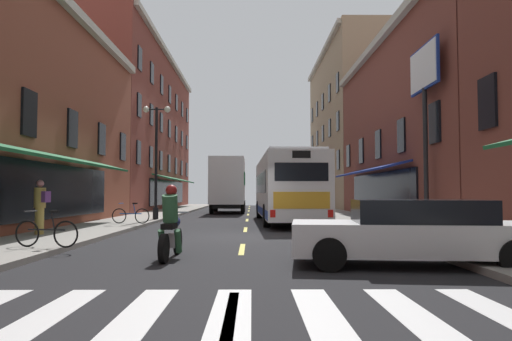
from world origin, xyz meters
name	(u,v)px	position (x,y,z in m)	size (l,w,h in m)	color
ground_plane	(244,238)	(0.00, 0.00, -0.05)	(34.80, 80.00, 0.10)	black
lane_centre_dashes	(244,237)	(0.00, -0.25, 0.00)	(0.14, 73.90, 0.01)	#DBCC4C
crosswalk_near	(231,314)	(0.00, -10.00, 0.00)	(7.10, 2.80, 0.01)	silver
sidewalk_left	(70,235)	(-5.90, 0.00, 0.07)	(3.00, 80.00, 0.14)	gray
sidewalk_right	(418,234)	(5.90, 0.00, 0.07)	(3.00, 80.00, 0.14)	gray
billboard_sign	(424,88)	(7.05, 2.18, 5.59)	(0.40, 2.81, 7.15)	black
transit_bus	(286,188)	(1.97, 7.63, 1.73)	(2.90, 11.81, 3.30)	silver
box_truck	(228,186)	(-1.49, 18.66, 2.02)	(2.51, 7.33, 3.99)	black
sedan_near	(412,232)	(3.51, -6.33, 0.69)	(4.91, 2.37, 1.34)	silver
sedan_mid	(233,201)	(-1.61, 30.66, 0.65)	(1.99, 4.57, 1.24)	silver
motorcycle_rider	(171,227)	(-1.56, -5.25, 0.71)	(0.62, 2.07, 1.66)	black
bicycle_near	(131,215)	(-5.06, 4.65, 0.50)	(1.71, 0.48, 0.91)	black
bicycle_mid	(47,232)	(-4.80, -4.25, 0.50)	(1.69, 0.50, 0.91)	black
pedestrian_near	(40,205)	(-6.61, -0.66, 1.07)	(0.52, 0.40, 1.76)	#B29947
pedestrian_mid	(331,200)	(5.01, 12.05, 1.05)	(0.36, 0.36, 1.76)	navy
street_lamp_twin	(156,157)	(-4.65, 7.87, 3.34)	(1.42, 0.32, 5.80)	black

